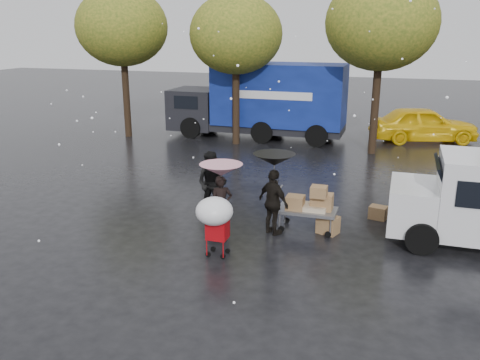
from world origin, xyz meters
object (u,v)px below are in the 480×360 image
(yellow_taxi, at_px, (423,124))
(vendor_cart, at_px, (311,204))
(shopping_cart, at_px, (215,214))
(blue_truck, at_px, (262,101))
(person_black, at_px, (273,202))
(person_pink, at_px, (221,205))

(yellow_taxi, bearing_deg, vendor_cart, 149.98)
(shopping_cart, height_order, yellow_taxi, yellow_taxi)
(blue_truck, bearing_deg, shopping_cart, -79.06)
(vendor_cart, xyz_separation_m, yellow_taxi, (3.01, 12.31, 0.08))
(vendor_cart, distance_m, yellow_taxi, 12.67)
(person_black, xyz_separation_m, blue_truck, (-3.44, 11.35, 0.91))
(person_pink, height_order, vendor_cart, person_pink)
(person_pink, relative_size, blue_truck, 0.18)
(vendor_cart, relative_size, blue_truck, 0.18)
(yellow_taxi, bearing_deg, blue_truck, 84.94)
(person_pink, bearing_deg, shopping_cart, -102.76)
(person_black, height_order, blue_truck, blue_truck)
(shopping_cart, bearing_deg, vendor_cart, 52.41)
(vendor_cart, bearing_deg, yellow_taxi, 76.26)
(person_black, relative_size, vendor_cart, 1.12)
(vendor_cart, bearing_deg, person_black, -150.18)
(person_black, height_order, vendor_cart, person_black)
(person_pink, relative_size, shopping_cart, 1.04)
(vendor_cart, height_order, yellow_taxi, yellow_taxi)
(person_black, bearing_deg, shopping_cart, 95.78)
(person_pink, distance_m, vendor_cart, 2.28)
(person_pink, distance_m, yellow_taxi, 14.12)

